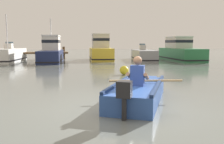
{
  "coord_description": "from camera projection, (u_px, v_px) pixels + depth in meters",
  "views": [
    {
      "loc": [
        -1.27,
        -5.54,
        1.5
      ],
      "look_at": [
        0.3,
        2.44,
        0.55
      ],
      "focal_mm": 39.05,
      "sensor_mm": 36.0,
      "label": 1
    }
  ],
  "objects": [
    {
      "name": "moored_boat_yellow",
      "position": [
        101.0,
        50.0,
        22.28
      ],
      "size": [
        2.16,
        4.69,
        2.4
      ],
      "color": "gold",
      "rests_on": "ground"
    },
    {
      "name": "moored_boat_grey",
      "position": [
        143.0,
        55.0,
        22.04
      ],
      "size": [
        2.44,
        5.96,
        1.5
      ],
      "color": "gray",
      "rests_on": "ground"
    },
    {
      "name": "moored_boat_green",
      "position": [
        180.0,
        51.0,
        22.14
      ],
      "size": [
        2.55,
        6.69,
        2.16
      ],
      "color": "#287042",
      "rests_on": "ground"
    },
    {
      "name": "moored_boat_navy",
      "position": [
        51.0,
        52.0,
        19.98
      ],
      "size": [
        1.98,
        5.56,
        3.52
      ],
      "color": "#19234C",
      "rests_on": "ground"
    },
    {
      "name": "mooring_buoy",
      "position": [
        124.0,
        70.0,
        11.79
      ],
      "size": [
        0.43,
        0.43,
        0.43
      ],
      "primitive_type": "sphere",
      "color": "yellow",
      "rests_on": "ground"
    },
    {
      "name": "ground_plane",
      "position": [
        119.0,
        107.0,
        5.82
      ],
      "size": [
        120.0,
        120.0,
        0.0
      ],
      "primitive_type": "plane",
      "color": "slate"
    },
    {
      "name": "moored_boat_white",
      "position": [
        7.0,
        55.0,
        20.36
      ],
      "size": [
        2.39,
        5.5,
        3.91
      ],
      "color": "white",
      "rests_on": "ground"
    },
    {
      "name": "wooden_dock",
      "position": [
        9.0,
        53.0,
        22.36
      ],
      "size": [
        10.69,
        1.64,
        1.2
      ],
      "color": "brown",
      "rests_on": "ground"
    },
    {
      "name": "rowboat_with_person",
      "position": [
        139.0,
        91.0,
        6.4
      ],
      "size": [
        2.47,
        3.5,
        1.19
      ],
      "color": "#2D519E",
      "rests_on": "ground"
    }
  ]
}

